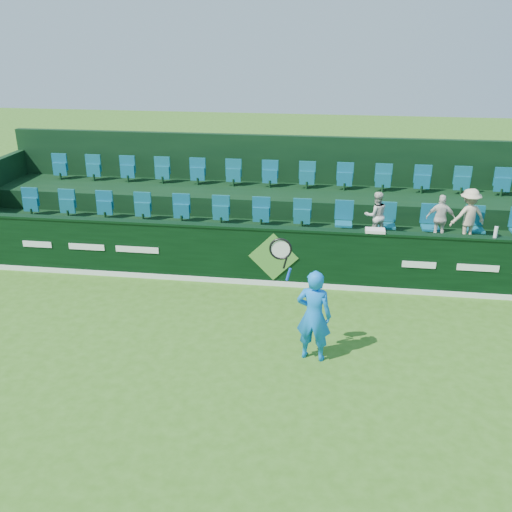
# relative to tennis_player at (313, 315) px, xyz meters

# --- Properties ---
(ground) EXTENTS (60.00, 60.00, 0.00)m
(ground) POSITION_rel_tennis_player_xyz_m (-1.00, -1.06, -0.85)
(ground) COLOR #336317
(ground) RESTS_ON ground
(sponsor_hoarding) EXTENTS (16.00, 0.25, 1.35)m
(sponsor_hoarding) POSITION_rel_tennis_player_xyz_m (-1.00, 2.94, -0.17)
(sponsor_hoarding) COLOR black
(sponsor_hoarding) RESTS_ON ground
(stand_tier_front) EXTENTS (16.00, 2.00, 0.80)m
(stand_tier_front) POSITION_rel_tennis_player_xyz_m (-1.00, 4.04, -0.45)
(stand_tier_front) COLOR black
(stand_tier_front) RESTS_ON ground
(stand_tier_back) EXTENTS (16.00, 1.80, 1.30)m
(stand_tier_back) POSITION_rel_tennis_player_xyz_m (-1.00, 5.94, -0.20)
(stand_tier_back) COLOR black
(stand_tier_back) RESTS_ON ground
(stand_rear) EXTENTS (16.00, 4.10, 2.60)m
(stand_rear) POSITION_rel_tennis_player_xyz_m (-1.00, 6.38, 0.37)
(stand_rear) COLOR black
(stand_rear) RESTS_ON ground
(seat_row_front) EXTENTS (13.50, 0.50, 0.60)m
(seat_row_front) POSITION_rel_tennis_player_xyz_m (-1.00, 4.44, 0.25)
(seat_row_front) COLOR #105D77
(seat_row_front) RESTS_ON stand_tier_front
(seat_row_back) EXTENTS (13.50, 0.50, 0.60)m
(seat_row_back) POSITION_rel_tennis_player_xyz_m (-1.00, 6.24, 0.75)
(seat_row_back) COLOR #105D77
(seat_row_back) RESTS_ON stand_tier_back
(tennis_player) EXTENTS (1.14, 0.50, 2.28)m
(tennis_player) POSITION_rel_tennis_player_xyz_m (0.00, 0.00, 0.00)
(tennis_player) COLOR blue
(tennis_player) RESTS_ON ground
(spectator_left) EXTENTS (0.64, 0.56, 1.11)m
(spectator_left) POSITION_rel_tennis_player_xyz_m (1.22, 4.06, 0.51)
(spectator_left) COLOR silver
(spectator_left) RESTS_ON stand_tier_front
(spectator_middle) EXTENTS (0.67, 0.34, 1.10)m
(spectator_middle) POSITION_rel_tennis_player_xyz_m (2.66, 4.06, 0.50)
(spectator_middle) COLOR silver
(spectator_middle) RESTS_ON stand_tier_front
(spectator_right) EXTENTS (0.92, 0.70, 1.26)m
(spectator_right) POSITION_rel_tennis_player_xyz_m (3.25, 4.06, 0.58)
(spectator_right) COLOR beige
(spectator_right) RESTS_ON stand_tier_front
(towel) EXTENTS (0.41, 0.27, 0.06)m
(towel) POSITION_rel_tennis_player_xyz_m (1.14, 2.94, 0.53)
(towel) COLOR white
(towel) RESTS_ON sponsor_hoarding
(drinks_bottle) EXTENTS (0.07, 0.07, 0.24)m
(drinks_bottle) POSITION_rel_tennis_player_xyz_m (3.57, 2.94, 0.62)
(drinks_bottle) COLOR white
(drinks_bottle) RESTS_ON sponsor_hoarding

